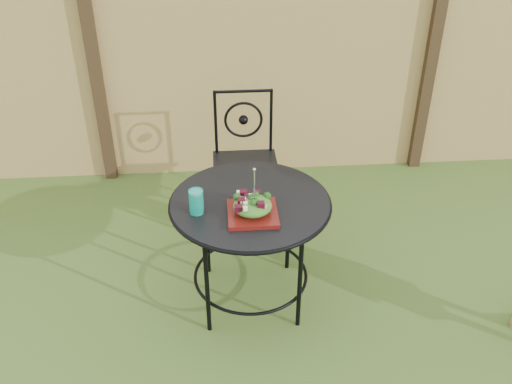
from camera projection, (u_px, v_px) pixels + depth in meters
ground at (300, 370)px, 3.11m from camera, size 60.00×60.00×0.00m
fence at (266, 62)px, 4.43m from camera, size 8.00×0.12×1.90m
patio_table at (250, 221)px, 3.28m from camera, size 0.92×0.92×0.72m
patio_chair at (245, 157)px, 4.08m from camera, size 0.46×0.46×0.95m
salad_plate at (253, 214)px, 3.08m from camera, size 0.27×0.27×0.02m
salad at (253, 206)px, 3.06m from camera, size 0.21×0.21×0.08m
fork at (254, 185)px, 2.99m from camera, size 0.01×0.01×0.18m
drinking_glass at (196, 202)px, 3.08m from camera, size 0.08×0.08×0.14m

